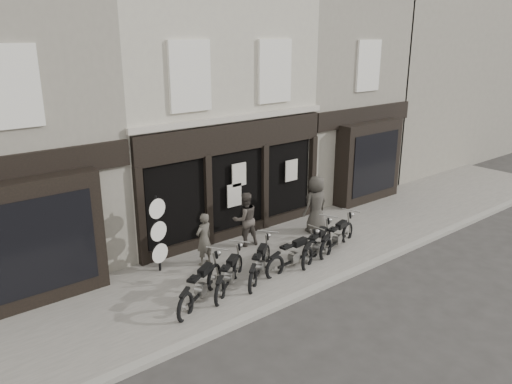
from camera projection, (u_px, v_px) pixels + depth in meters
ground_plane at (298, 269)px, 14.56m from camera, size 90.00×90.00×0.00m
pavement at (277, 257)px, 15.21m from camera, size 30.00×4.20×0.12m
kerb at (330, 282)px, 13.62m from camera, size 30.00×0.25×0.13m
central_building at (185, 107)px, 17.73m from camera, size 7.30×6.22×8.34m
neighbour_right at (312, 95)px, 21.53m from camera, size 5.60×6.73×8.34m
filler_right at (419, 82)px, 26.50m from camera, size 11.00×6.00×8.20m
motorcycle_0 at (201, 288)px, 12.51m from camera, size 2.14×1.47×1.14m
motorcycle_1 at (229, 277)px, 13.17m from camera, size 1.92×1.52×1.06m
motorcycle_2 at (260, 266)px, 13.78m from camera, size 1.95×1.59×1.09m
motorcycle_3 at (294, 257)px, 14.33m from camera, size 2.28×0.62×1.09m
motorcycle_4 at (317, 246)px, 15.01m from camera, size 2.17×1.22×1.11m
motorcycle_5 at (337, 238)px, 15.61m from camera, size 2.23×0.98×1.10m
man_left at (204, 239)px, 14.36m from camera, size 0.64×0.49×1.57m
man_centre at (245, 219)px, 15.67m from camera, size 0.96×0.81×1.75m
man_right at (316, 204)px, 16.73m from camera, size 0.96×0.63×1.94m
advert_sign_post at (159, 237)px, 13.87m from camera, size 0.57×0.37×2.35m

